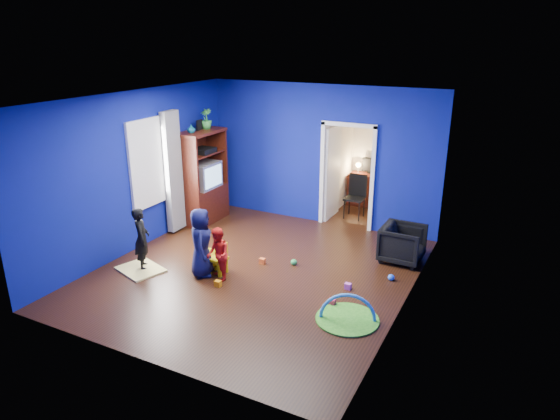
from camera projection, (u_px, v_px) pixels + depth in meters
The scene contains 34 objects.
floor at pixel (256, 272), 8.48m from camera, with size 5.00×5.50×0.01m, color black.
ceiling at pixel (253, 99), 7.51m from camera, with size 5.00×5.50×0.01m, color white.
wall_back at pixel (321, 156), 10.31m from camera, with size 5.00×0.02×2.90m, color navy.
wall_front at pixel (135, 254), 5.69m from camera, with size 5.00×0.02×2.90m, color navy.
wall_left at pixel (135, 172), 9.07m from camera, with size 0.02×5.50×2.90m, color navy.
wall_right at pixel (411, 215), 6.93m from camera, with size 0.02×5.50×2.90m, color navy.
alcove at pixel (361, 159), 10.85m from camera, with size 1.00×1.75×2.50m, color silver, non-canonical shape.
armchair at pixel (403, 244), 8.78m from camera, with size 0.71×0.73×0.67m, color black.
child_black at pixel (142, 239), 8.45m from camera, with size 0.40×0.26×1.09m, color black.
child_navy at pixel (201, 242), 8.20m from camera, with size 0.57×0.37×1.17m, color #0F1939.
toddler_red at pixel (218, 255), 8.06m from camera, with size 0.44×0.34×0.90m, color red.
vase at pixel (191, 129), 9.90m from camera, with size 0.16×0.16×0.17m, color #0B4D5C.
potted_plant at pixel (206, 119), 10.30m from camera, with size 0.23×0.23×0.42m, color green.
tv_armoire at pixel (203, 177), 10.51m from camera, with size 0.58×1.14×1.96m, color #41140A.
crt_tv at pixel (204, 175), 10.48m from camera, with size 0.46×0.70×0.54m, color silver.
yellow_blanket at pixel (141, 269), 8.54m from camera, with size 0.75×0.60×0.03m, color #F2E07A.
hopper_ball at pixel (208, 258), 8.56m from camera, with size 0.37×0.37×0.37m, color yellow.
kid_chair at pixel (218, 260), 8.36m from camera, with size 0.28×0.28×0.50m, color yellow.
play_mat at pixel (347, 319), 7.05m from camera, with size 0.90×0.90×0.02m, color green.
toy_arch at pixel (347, 319), 7.05m from camera, with size 0.81×0.81×0.05m, color #3F8CD8.
window_left at pixel (148, 163), 9.32m from camera, with size 0.03×0.95×1.55m, color white.
curtain at pixel (173, 172), 9.83m from camera, with size 0.14×0.42×2.40m, color slate.
doorway at pixel (347, 178), 10.18m from camera, with size 1.16×0.10×2.10m, color white.
study_desk at pixel (368, 190), 11.68m from camera, with size 0.88×0.44×0.75m, color #3D140A.
desk_monitor at pixel (371, 165), 11.59m from camera, with size 0.40×0.05×0.32m, color black.
desk_lamp at pixel (358, 165), 11.66m from camera, with size 0.14×0.14×0.14m, color #FFD88C.
folding_chair at pixel (355, 198), 10.84m from camera, with size 0.40×0.40×0.92m, color black.
book_shelf at pixel (374, 119), 11.22m from camera, with size 0.88×0.24×0.04m, color white.
toy_0 at pixel (332, 302), 7.43m from camera, with size 0.10×0.08×0.10m, color #E82643.
toy_1 at pixel (391, 277), 8.18m from camera, with size 0.11×0.11×0.11m, color blue.
toy_2 at pixel (218, 284), 7.97m from camera, with size 0.10×0.08×0.10m, color orange.
toy_3 at pixel (294, 262), 8.72m from camera, with size 0.11×0.11×0.11m, color green.
toy_4 at pixel (348, 286), 7.89m from camera, with size 0.10×0.08×0.10m, color #D750BC.
toy_5 at pixel (262, 261), 8.77m from camera, with size 0.10×0.08×0.10m, color #E15B25.
Camera 1 is at (3.84, -6.62, 3.82)m, focal length 32.00 mm.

